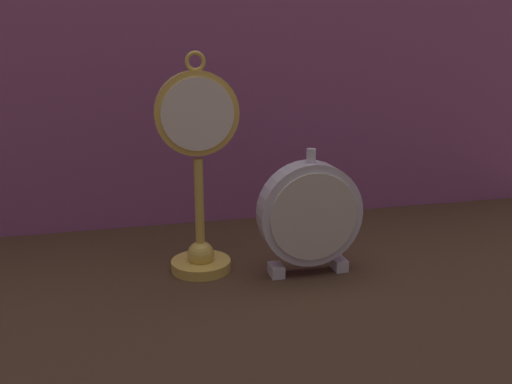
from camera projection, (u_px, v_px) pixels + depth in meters
The scene contains 4 objects.
ground_plane at pixel (269, 287), 0.84m from camera, with size 4.00×4.00×0.00m, color #422D1E.
fabric_backdrop_drape at pixel (224, 44), 1.05m from camera, with size 1.38×0.01×0.68m, color #8E4C7F.
pocket_watch_on_stand at pixel (199, 176), 0.86m from camera, with size 0.12×0.09×0.34m.
mantel_clock_silver at pixel (310, 214), 0.86m from camera, with size 0.16×0.04×0.20m.
Camera 1 is at (-0.20, -0.74, 0.36)m, focal length 40.00 mm.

